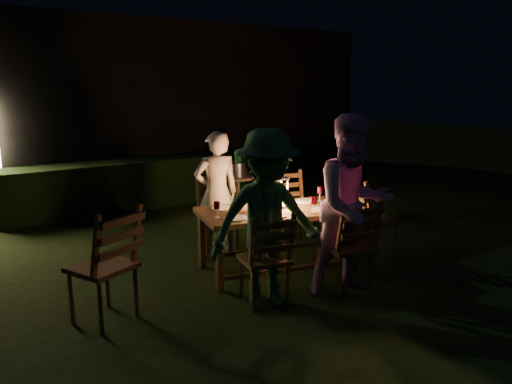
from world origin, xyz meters
TOP-DOWN VIEW (x-y plane):
  - garden_envelope at (-0.01, 6.15)m, footprint 40.00×40.00m
  - dining_table at (-0.18, -0.02)m, footprint 1.83×1.20m
  - chair_near_left at (-0.79, -0.67)m, footprint 0.51×0.53m
  - chair_near_right at (0.08, -0.88)m, footprint 0.54×0.56m
  - chair_far_left at (-0.44, 0.83)m, footprint 0.58×0.60m
  - chair_far_right at (0.53, 0.60)m, footprint 0.54×0.56m
  - chair_end at (1.02, -0.30)m, footprint 0.58×0.56m
  - chair_spare at (-2.16, -0.19)m, footprint 0.65×0.67m
  - person_house_side at (-0.43, 0.88)m, footprint 0.62×0.48m
  - person_opp_right at (0.07, -0.92)m, footprint 0.99×0.85m
  - person_opp_left at (-0.80, -0.72)m, footprint 1.19×0.85m
  - lantern at (-0.12, 0.01)m, footprint 0.16×0.16m
  - plate_far_left at (-0.66, 0.32)m, footprint 0.25×0.25m
  - plate_near_left at (-0.76, -0.11)m, footprint 0.25×0.25m
  - plate_far_right at (0.31, 0.09)m, footprint 0.25×0.25m
  - plate_near_right at (0.21, -0.34)m, footprint 0.25×0.25m
  - wineglass_a at (-0.41, 0.32)m, footprint 0.06×0.06m
  - wineglass_b at (-0.91, 0.03)m, footprint 0.06×0.06m
  - wineglass_c at (0.05, -0.36)m, footprint 0.06×0.06m
  - wineglass_d at (0.47, 0.01)m, footprint 0.06×0.06m
  - wineglass_e at (-0.34, -0.29)m, footprint 0.06×0.06m
  - bottle_table at (-0.42, 0.03)m, footprint 0.07×0.07m
  - napkin_left at (-0.40, -0.30)m, footprint 0.18×0.14m
  - napkin_right at (0.29, -0.44)m, footprint 0.18×0.14m
  - phone at (-0.85, -0.17)m, footprint 0.14×0.07m
  - side_table at (0.67, 2.14)m, footprint 0.49×0.49m
  - ice_bucket at (0.67, 2.14)m, footprint 0.30×0.30m
  - bottle_bucket_a at (0.62, 2.10)m, footprint 0.07×0.07m
  - bottle_bucket_b at (0.72, 2.18)m, footprint 0.07×0.07m

SIDE VIEW (x-z plane):
  - chair_near_left at x=-0.79m, z-range -0.19..0.76m
  - chair_far_right at x=0.53m, z-range -0.19..0.79m
  - chair_near_right at x=0.08m, z-range -0.20..0.79m
  - chair_end at x=1.02m, z-range -0.20..0.81m
  - chair_far_left at x=-0.44m, z-range -0.20..0.82m
  - chair_spare at x=-2.16m, z-range -0.21..0.87m
  - side_table at x=0.67m, z-range 0.25..0.91m
  - dining_table at x=-0.18m, z-range 0.28..0.98m
  - phone at x=-0.85m, z-range 0.70..0.71m
  - napkin_left at x=-0.40m, z-range 0.70..0.71m
  - napkin_right at x=0.29m, z-range 0.70..0.71m
  - plate_far_left at x=-0.66m, z-range 0.70..0.72m
  - plate_near_left at x=-0.76m, z-range 0.70..0.72m
  - plate_far_right at x=0.31m, z-range 0.70..0.72m
  - plate_near_right at x=0.21m, z-range 0.70..0.72m
  - person_house_side at x=-0.43m, z-range 0.00..1.51m
  - ice_bucket at x=0.67m, z-range 0.66..0.88m
  - wineglass_a at x=-0.41m, z-range 0.70..0.88m
  - wineglass_b at x=-0.91m, z-range 0.70..0.88m
  - wineglass_c at x=0.05m, z-range 0.70..0.88m
  - wineglass_d at x=0.47m, z-range 0.70..0.88m
  - wineglass_e at x=-0.34m, z-range 0.70..0.88m
  - bottle_bucket_a at x=0.62m, z-range 0.66..0.98m
  - bottle_bucket_b at x=0.72m, z-range 0.66..0.98m
  - person_opp_left at x=-0.80m, z-range 0.00..1.66m
  - bottle_table at x=-0.42m, z-range 0.70..0.98m
  - lantern at x=-0.12m, z-range 0.68..1.03m
  - person_opp_right at x=0.07m, z-range 0.00..1.77m
  - garden_envelope at x=-0.01m, z-range -0.02..3.18m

